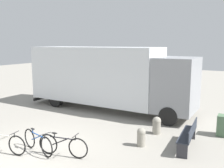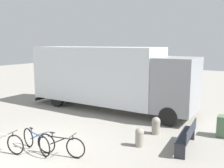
{
  "view_description": "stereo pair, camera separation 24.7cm",
  "coord_description": "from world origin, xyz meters",
  "px_view_note": "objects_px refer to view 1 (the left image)",
  "views": [
    {
      "loc": [
        6.17,
        -5.41,
        3.56
      ],
      "look_at": [
        0.68,
        4.31,
        1.75
      ],
      "focal_mm": 40.0,
      "sensor_mm": 36.0,
      "label": 1
    },
    {
      "loc": [
        6.38,
        -5.29,
        3.56
      ],
      "look_at": [
        0.68,
        4.31,
        1.75
      ],
      "focal_mm": 40.0,
      "sensor_mm": 36.0,
      "label": 2
    }
  ],
  "objects_px": {
    "delivery_truck": "(107,76)",
    "bollard_near_bench": "(141,136)",
    "bicycle_far": "(63,145)",
    "park_bench": "(189,134)",
    "bollard_far_bench": "(157,125)",
    "bicycle_middle": "(38,142)",
    "bicycle_near": "(4,143)"
  },
  "relations": [
    {
      "from": "bicycle_middle",
      "to": "bicycle_far",
      "type": "bearing_deg",
      "value": 24.94
    },
    {
      "from": "delivery_truck",
      "to": "bicycle_far",
      "type": "relative_size",
      "value": 5.36
    },
    {
      "from": "bicycle_middle",
      "to": "bollard_far_bench",
      "type": "xyz_separation_m",
      "value": [
        2.85,
        3.58,
        0.01
      ]
    },
    {
      "from": "bicycle_middle",
      "to": "bollard_near_bench",
      "type": "bearing_deg",
      "value": 51.8
    },
    {
      "from": "bollard_near_bench",
      "to": "delivery_truck",
      "type": "bearing_deg",
      "value": 133.75
    },
    {
      "from": "bollard_far_bench",
      "to": "bicycle_far",
      "type": "bearing_deg",
      "value": -119.52
    },
    {
      "from": "delivery_truck",
      "to": "bicycle_far",
      "type": "bearing_deg",
      "value": -72.43
    },
    {
      "from": "delivery_truck",
      "to": "park_bench",
      "type": "height_order",
      "value": "delivery_truck"
    },
    {
      "from": "bicycle_middle",
      "to": "bicycle_near",
      "type": "bearing_deg",
      "value": -132.68
    },
    {
      "from": "bicycle_near",
      "to": "bollard_far_bench",
      "type": "relative_size",
      "value": 2.49
    },
    {
      "from": "bicycle_near",
      "to": "delivery_truck",
      "type": "bearing_deg",
      "value": 79.72
    },
    {
      "from": "bicycle_far",
      "to": "bollard_near_bench",
      "type": "xyz_separation_m",
      "value": [
        1.87,
        1.97,
        -0.01
      ]
    },
    {
      "from": "delivery_truck",
      "to": "bicycle_far",
      "type": "distance_m",
      "value": 6.19
    },
    {
      "from": "delivery_truck",
      "to": "bollard_near_bench",
      "type": "relative_size",
      "value": 13.99
    },
    {
      "from": "delivery_truck",
      "to": "bollard_far_bench",
      "type": "xyz_separation_m",
      "value": [
        3.68,
        -2.34,
        -1.47
      ]
    },
    {
      "from": "bollard_near_bench",
      "to": "bollard_far_bench",
      "type": "bearing_deg",
      "value": 87.57
    },
    {
      "from": "bicycle_near",
      "to": "park_bench",
      "type": "bearing_deg",
      "value": 23.74
    },
    {
      "from": "bicycle_middle",
      "to": "bollard_far_bench",
      "type": "distance_m",
      "value": 4.58
    },
    {
      "from": "park_bench",
      "to": "bicycle_near",
      "type": "height_order",
      "value": "park_bench"
    },
    {
      "from": "delivery_truck",
      "to": "bollard_near_bench",
      "type": "bearing_deg",
      "value": -45.57
    },
    {
      "from": "park_bench",
      "to": "bicycle_far",
      "type": "distance_m",
      "value": 4.27
    },
    {
      "from": "bicycle_near",
      "to": "bollard_near_bench",
      "type": "bearing_deg",
      "value": 27.1
    },
    {
      "from": "park_bench",
      "to": "bollard_near_bench",
      "type": "xyz_separation_m",
      "value": [
        -1.5,
        -0.65,
        -0.14
      ]
    },
    {
      "from": "park_bench",
      "to": "bicycle_far",
      "type": "xyz_separation_m",
      "value": [
        -3.37,
        -2.63,
        -0.13
      ]
    },
    {
      "from": "bollard_far_bench",
      "to": "bollard_near_bench",
      "type": "bearing_deg",
      "value": -92.43
    },
    {
      "from": "park_bench",
      "to": "bollard_near_bench",
      "type": "relative_size",
      "value": 2.92
    },
    {
      "from": "delivery_truck",
      "to": "park_bench",
      "type": "relative_size",
      "value": 4.8
    },
    {
      "from": "bicycle_near",
      "to": "bollard_far_bench",
      "type": "distance_m",
      "value": 5.64
    },
    {
      "from": "delivery_truck",
      "to": "bollard_far_bench",
      "type": "height_order",
      "value": "delivery_truck"
    },
    {
      "from": "delivery_truck",
      "to": "bicycle_far",
      "type": "height_order",
      "value": "delivery_truck"
    },
    {
      "from": "park_bench",
      "to": "bicycle_near",
      "type": "distance_m",
      "value": 6.22
    },
    {
      "from": "bollard_near_bench",
      "to": "bollard_far_bench",
      "type": "relative_size",
      "value": 0.95
    }
  ]
}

